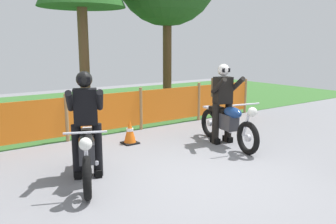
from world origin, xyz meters
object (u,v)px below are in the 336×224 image
motorcycle_lead (228,123)px  traffic_cone (130,132)px  motorcycle_trailing (87,153)px  rider_trailing (86,118)px  rider_lead (222,99)px

motorcycle_lead → traffic_cone: bearing=-117.5°
motorcycle_trailing → rider_trailing: 0.54m
motorcycle_trailing → traffic_cone: bearing=156.4°
motorcycle_lead → rider_lead: bearing=-179.5°
rider_lead → traffic_cone: bearing=-111.7°
motorcycle_trailing → traffic_cone: motorcycle_trailing is taller
traffic_cone → motorcycle_lead: bearing=-38.8°
motorcycle_lead → motorcycle_trailing: 3.18m
motorcycle_lead → rider_lead: rider_lead is taller
motorcycle_trailing → rider_lead: bearing=120.3°
rider_lead → motorcycle_lead: bearing=0.5°
motorcycle_lead → motorcycle_trailing: size_ratio=1.10×
motorcycle_lead → traffic_cone: motorcycle_lead is taller
motorcycle_lead → rider_trailing: bearing=-79.1°
motorcycle_trailing → traffic_cone: 2.16m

